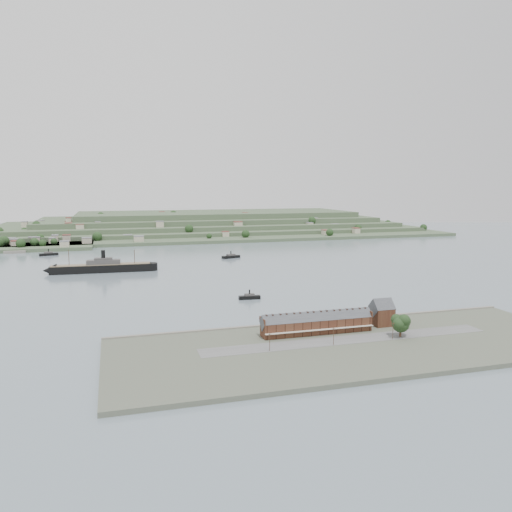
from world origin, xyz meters
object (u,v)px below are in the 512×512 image
object	(u,v)px
gabled_building	(382,313)
fig_tree	(402,323)
steamship	(99,267)
tugboat	(250,297)
terrace_row	(317,323)

from	to	relation	value
gabled_building	fig_tree	bearing A→B (deg)	-95.09
steamship	gabled_building	bearing A→B (deg)	-56.66
tugboat	fig_tree	size ratio (longest dim) A/B	1.25
terrace_row	tugboat	size ratio (longest dim) A/B	3.92
gabled_building	fig_tree	world-z (taller)	gabled_building
gabled_building	tugboat	world-z (taller)	gabled_building
gabled_building	steamship	size ratio (longest dim) A/B	0.15
terrace_row	steamship	bearing A→B (deg)	115.45
terrace_row	fig_tree	bearing A→B (deg)	-25.65
terrace_row	tugboat	bearing A→B (deg)	96.15
steamship	fig_tree	distance (m)	276.07
fig_tree	terrace_row	bearing A→B (deg)	154.35
tugboat	fig_tree	bearing A→B (deg)	-66.71
gabled_building	fig_tree	xyz separation A→B (m)	(-1.88, -21.12, 0.76)
terrace_row	gabled_building	size ratio (longest dim) A/B	3.95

